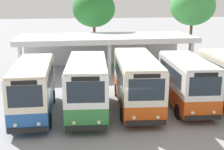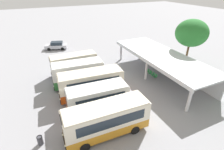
{
  "view_description": "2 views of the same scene",
  "coord_description": "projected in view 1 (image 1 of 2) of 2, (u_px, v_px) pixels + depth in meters",
  "views": [
    {
      "loc": [
        -4.09,
        -15.97,
        7.1
      ],
      "look_at": [
        -0.96,
        5.8,
        1.43
      ],
      "focal_mm": 48.71,
      "sensor_mm": 36.0,
      "label": 1
    },
    {
      "loc": [
        17.6,
        -2.63,
        12.77
      ],
      "look_at": [
        -1.3,
        6.18,
        1.4
      ],
      "focal_mm": 27.63,
      "sensor_mm": 36.0,
      "label": 2
    }
  ],
  "objects": [
    {
      "name": "ground_plane",
      "position": [
        143.0,
        123.0,
        17.64
      ],
      "size": [
        180.0,
        180.0,
        0.0
      ],
      "primitive_type": "plane",
      "color": "#939399"
    },
    {
      "name": "city_bus_nearest_orange",
      "position": [
        33.0,
        87.0,
        18.38
      ],
      "size": [
        2.27,
        6.91,
        3.27
      ],
      "color": "black",
      "rests_on": "ground"
    },
    {
      "name": "city_bus_second_in_row",
      "position": [
        87.0,
        85.0,
        18.58
      ],
      "size": [
        2.89,
        6.93,
        3.4
      ],
      "color": "black",
      "rests_on": "ground"
    },
    {
      "name": "city_bus_middle_cream",
      "position": [
        136.0,
        80.0,
        19.74
      ],
      "size": [
        3.0,
        7.97,
        3.37
      ],
      "color": "black",
      "rests_on": "ground"
    },
    {
      "name": "city_bus_fourth_amber",
      "position": [
        186.0,
        81.0,
        19.83
      ],
      "size": [
        2.66,
        6.65,
        3.25
      ],
      "color": "black",
      "rests_on": "ground"
    },
    {
      "name": "terminal_canopy",
      "position": [
        105.0,
        42.0,
        30.77
      ],
      "size": [
        17.19,
        6.06,
        3.4
      ],
      "color": "silver",
      "rests_on": "ground"
    },
    {
      "name": "waiting_chair_end_by_column",
      "position": [
        96.0,
        67.0,
        29.24
      ],
      "size": [
        0.46,
        0.46,
        0.86
      ],
      "color": "slate",
      "rests_on": "ground"
    },
    {
      "name": "waiting_chair_second_from_end",
      "position": [
        102.0,
        67.0,
        29.31
      ],
      "size": [
        0.46,
        0.46,
        0.86
      ],
      "color": "slate",
      "rests_on": "ground"
    },
    {
      "name": "waiting_chair_middle_seat",
      "position": [
        109.0,
        67.0,
        29.44
      ],
      "size": [
        0.46,
        0.46,
        0.86
      ],
      "color": "slate",
      "rests_on": "ground"
    },
    {
      "name": "waiting_chair_fourth_seat",
      "position": [
        115.0,
        67.0,
        29.5
      ],
      "size": [
        0.46,
        0.46,
        0.86
      ],
      "color": "slate",
      "rests_on": "ground"
    },
    {
      "name": "roadside_tree_behind_canopy",
      "position": [
        94.0,
        9.0,
        34.84
      ],
      "size": [
        4.9,
        4.9,
        7.86
      ],
      "color": "brown",
      "rests_on": "ground"
    },
    {
      "name": "roadside_tree_east_of_canopy",
      "position": [
        193.0,
        6.0,
        35.66
      ],
      "size": [
        5.27,
        5.27,
        8.29
      ],
      "color": "brown",
      "rests_on": "ground"
    }
  ]
}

